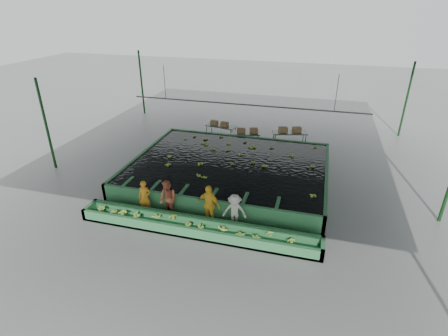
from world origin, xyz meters
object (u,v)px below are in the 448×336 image
(box_stack_left, at_px, (219,125))
(box_stack_mid, at_px, (247,133))
(worker_c, at_px, (209,205))
(sorting_trough, at_px, (197,227))
(packing_table_mid, at_px, (245,139))
(box_stack_right, at_px, (290,132))
(packing_table_right, at_px, (289,139))
(worker_a, at_px, (145,197))
(packing_table_left, at_px, (221,132))
(worker_d, at_px, (235,211))
(flotation_tank, at_px, (229,169))
(worker_b, at_px, (168,199))

(box_stack_left, relative_size, box_stack_mid, 0.93)
(worker_c, xyz_separation_m, box_stack_mid, (-0.31, 9.00, -0.05))
(sorting_trough, xyz_separation_m, box_stack_left, (-2.11, 10.48, 0.67))
(sorting_trough, bearing_deg, box_stack_mid, 90.23)
(packing_table_mid, height_order, box_stack_right, box_stack_right)
(sorting_trough, xyz_separation_m, packing_table_right, (2.59, 10.30, 0.24))
(worker_a, relative_size, box_stack_left, 1.25)
(worker_a, bearing_deg, sorting_trough, -25.46)
(worker_a, xyz_separation_m, packing_table_right, (5.25, 9.50, -0.29))
(packing_table_left, distance_m, box_stack_left, 0.47)
(worker_c, xyz_separation_m, worker_d, (1.10, 0.00, -0.13))
(worker_d, bearing_deg, sorting_trough, -156.56)
(worker_c, distance_m, box_stack_left, 9.97)
(packing_table_mid, bearing_deg, packing_table_left, 157.49)
(worker_c, height_order, packing_table_left, worker_c)
(packing_table_right, bearing_deg, packing_table_left, 177.75)
(packing_table_mid, bearing_deg, box_stack_mid, 37.30)
(worker_d, bearing_deg, flotation_tank, 100.90)
(worker_a, relative_size, packing_table_mid, 0.84)
(box_stack_left, relative_size, box_stack_right, 0.87)
(packing_table_left, relative_size, box_stack_mid, 1.53)
(box_stack_right, bearing_deg, packing_table_mid, -168.00)
(flotation_tank, distance_m, packing_table_right, 5.80)
(worker_a, distance_m, worker_d, 4.03)
(packing_table_right, height_order, box_stack_mid, box_stack_mid)
(worker_c, relative_size, box_stack_left, 1.45)
(sorting_trough, xyz_separation_m, worker_b, (-1.56, 0.80, 0.61))
(packing_table_right, distance_m, box_stack_mid, 2.70)
(worker_d, relative_size, box_stack_mid, 1.15)
(flotation_tank, xyz_separation_m, worker_d, (1.37, -4.30, 0.31))
(worker_a, distance_m, box_stack_mid, 9.38)
(packing_table_mid, relative_size, box_stack_mid, 1.39)
(worker_d, bearing_deg, worker_b, 173.20)
(sorting_trough, xyz_separation_m, box_stack_mid, (-0.04, 9.80, 0.59))
(worker_c, height_order, packing_table_mid, worker_c)
(worker_a, bearing_deg, packing_table_right, 52.34)
(flotation_tank, distance_m, worker_d, 4.52)
(box_stack_mid, bearing_deg, worker_b, -99.59)
(sorting_trough, relative_size, box_stack_right, 7.07)
(packing_table_mid, xyz_separation_m, packing_table_right, (2.75, 0.58, 0.07))
(worker_c, bearing_deg, flotation_tank, 107.92)
(packing_table_right, bearing_deg, worker_a, -118.93)
(worker_b, bearing_deg, packing_table_left, 116.35)
(worker_a, bearing_deg, box_stack_mid, 65.03)
(sorting_trough, bearing_deg, packing_table_mid, 90.94)
(box_stack_mid, bearing_deg, flotation_tank, -89.51)
(box_stack_mid, distance_m, box_stack_right, 2.67)
(sorting_trough, height_order, worker_d, worker_d)
(sorting_trough, relative_size, worker_a, 6.47)
(packing_table_right, relative_size, box_stack_mid, 1.61)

